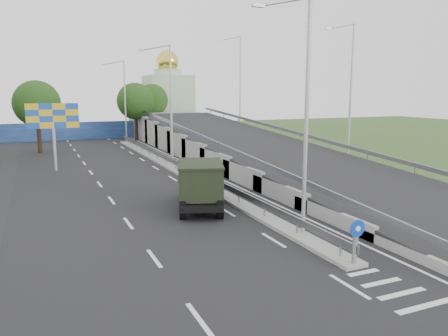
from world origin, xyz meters
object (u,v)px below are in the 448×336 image
lamp_post_far (123,97)px  church (168,99)px  lamp_post_near (303,106)px  lamp_post_mid (169,99)px  sign_bollard (356,242)px  dump_truck (200,182)px  billboard (53,120)px

lamp_post_far → church: size_ratio=0.73×
lamp_post_near → lamp_post_mid: 20.00m
lamp_post_far → church: (9.89, 14.00, -0.50)m
sign_bollard → dump_truck: 10.64m
lamp_post_far → billboard: lamp_post_far is taller
sign_bollard → dump_truck: dump_truck is taller
church → billboard: bearing=-120.7°
lamp_post_mid → dump_truck: bearing=-99.5°
lamp_post_mid → billboard: bearing=167.6°
sign_bollard → billboard: 27.53m
sign_bollard → billboard: bearing=109.2°
lamp_post_mid → billboard: size_ratio=1.83×
sign_bollard → lamp_post_near: lamp_post_near is taller
dump_truck → sign_bollard: bearing=-59.6°
lamp_post_far → dump_truck: size_ratio=1.58×
lamp_post_mid → sign_bollard: bearing=-90.3°
sign_bollard → lamp_post_near: (0.11, 3.83, 4.77)m
lamp_post_near → lamp_post_far: (0.00, 40.00, 0.00)m
billboard → dump_truck: bearing=-66.0°
sign_bollard → lamp_post_near: size_ratio=0.17×
lamp_post_mid → church: bearing=73.8°
sign_bollard → lamp_post_far: size_ratio=0.17×
dump_truck → billboard: bearing=132.8°
lamp_post_near → lamp_post_mid: bearing=90.0°
lamp_post_mid → lamp_post_far: bearing=90.0°
sign_bollard → lamp_post_mid: 24.30m
lamp_post_near → lamp_post_mid: (0.00, 20.00, 0.00)m
sign_bollard → billboard: (-9.00, 25.83, 3.15)m
billboard → dump_truck: billboard is taller
lamp_post_far → lamp_post_mid: bearing=-90.0°
sign_bollard → church: church is taller
lamp_post_mid → billboard: lamp_post_mid is taller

